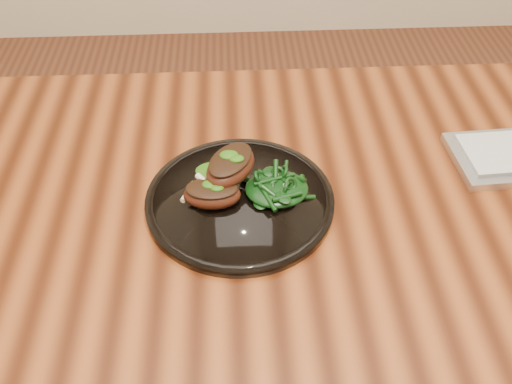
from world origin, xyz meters
TOP-DOWN VIEW (x-y plane):
  - desk at (0.00, 0.00)m, footprint 1.60×0.80m
  - plate at (-0.16, -0.01)m, footprint 0.30×0.30m
  - lamb_chop_front at (-0.20, -0.02)m, footprint 0.10×0.07m
  - lamb_chop_back at (-0.17, 0.02)m, footprint 0.11×0.12m
  - herb_smear at (-0.20, 0.05)m, footprint 0.07×0.05m
  - greens_heap at (-0.10, -0.01)m, footprint 0.10×0.10m

SIDE VIEW (x-z plane):
  - desk at x=0.00m, z-range 0.29..1.04m
  - plate at x=-0.16m, z-range 0.75..0.77m
  - herb_smear at x=-0.20m, z-range 0.77..0.77m
  - greens_heap at x=-0.10m, z-range 0.77..0.80m
  - lamb_chop_front at x=-0.20m, z-range 0.77..0.81m
  - lamb_chop_back at x=-0.17m, z-range 0.79..0.83m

